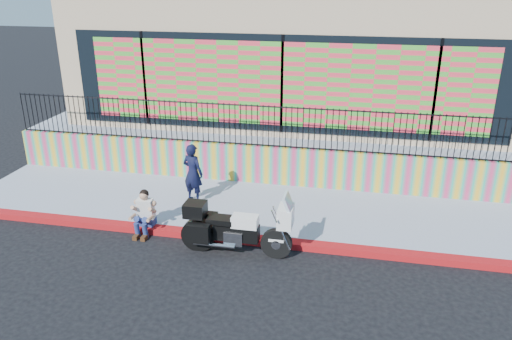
# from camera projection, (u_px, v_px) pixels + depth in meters

# --- Properties ---
(ground) EXTENTS (90.00, 90.00, 0.00)m
(ground) POSITION_uv_depth(u_px,v_px,m) (252.00, 243.00, 11.55)
(ground) COLOR black
(ground) RESTS_ON ground
(red_curb) EXTENTS (16.00, 0.30, 0.15)m
(red_curb) POSITION_uv_depth(u_px,v_px,m) (252.00, 240.00, 11.52)
(red_curb) COLOR maroon
(red_curb) RESTS_ON ground
(sidewalk) EXTENTS (16.00, 3.00, 0.15)m
(sidewalk) POSITION_uv_depth(u_px,v_px,m) (265.00, 209.00, 13.02)
(sidewalk) COLOR #888FA3
(sidewalk) RESTS_ON ground
(mural_wall) EXTENTS (16.00, 0.20, 1.10)m
(mural_wall) POSITION_uv_depth(u_px,v_px,m) (276.00, 165.00, 14.25)
(mural_wall) COLOR #D6386A
(mural_wall) RESTS_ON sidewalk
(metal_fence) EXTENTS (15.80, 0.04, 1.20)m
(metal_fence) POSITION_uv_depth(u_px,v_px,m) (276.00, 127.00, 13.83)
(metal_fence) COLOR black
(metal_fence) RESTS_ON mural_wall
(elevated_platform) EXTENTS (16.00, 10.00, 1.25)m
(elevated_platform) POSITION_uv_depth(u_px,v_px,m) (298.00, 120.00, 18.92)
(elevated_platform) COLOR #888FA3
(elevated_platform) RESTS_ON ground
(storefront_building) EXTENTS (14.00, 8.06, 4.00)m
(storefront_building) POSITION_uv_depth(u_px,v_px,m) (300.00, 51.00, 17.77)
(storefront_building) COLOR tan
(storefront_building) RESTS_ON elevated_platform
(police_motorcycle) EXTENTS (2.45, 0.81, 1.53)m
(police_motorcycle) POSITION_uv_depth(u_px,v_px,m) (235.00, 227.00, 10.89)
(police_motorcycle) COLOR black
(police_motorcycle) RESTS_ON ground
(police_officer) EXTENTS (0.66, 0.53, 1.59)m
(police_officer) POSITION_uv_depth(u_px,v_px,m) (193.00, 173.00, 13.05)
(police_officer) COLOR black
(police_officer) RESTS_ON sidewalk
(seated_man) EXTENTS (0.54, 0.71, 1.06)m
(seated_man) POSITION_uv_depth(u_px,v_px,m) (144.00, 217.00, 11.78)
(seated_man) COLOR navy
(seated_man) RESTS_ON ground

